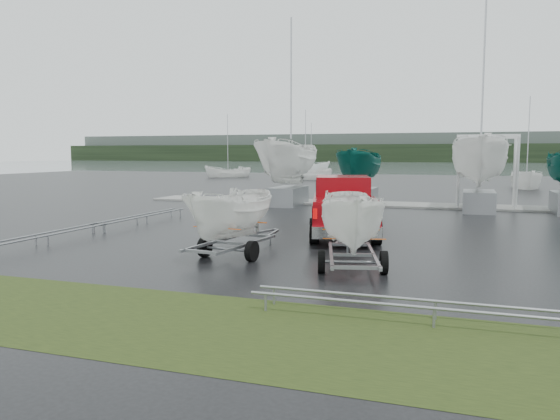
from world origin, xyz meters
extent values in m
plane|color=black|center=(0.00, 0.00, 0.00)|extent=(120.00, 120.00, 0.00)
plane|color=slate|center=(0.00, 100.00, -0.01)|extent=(300.00, 300.00, 0.00)
plane|color=black|center=(0.00, -11.00, 0.00)|extent=(40.00, 40.00, 0.00)
cube|color=gray|center=(0.00, 13.00, 0.05)|extent=(30.00, 3.00, 0.12)
cube|color=black|center=(0.00, 170.00, 3.00)|extent=(300.00, 8.00, 6.00)
cube|color=#4C5651|center=(0.00, 178.00, 5.00)|extent=(300.00, 6.00, 10.00)
cube|color=maroon|center=(0.10, 0.58, 0.88)|extent=(3.74, 6.76, 1.05)
cube|color=maroon|center=(-0.19, 1.70, 1.71)|extent=(2.61, 2.97, 0.94)
cube|color=black|center=(-0.19, 1.70, 1.77)|extent=(2.58, 2.71, 0.61)
cube|color=silver|center=(0.91, -2.58, 0.55)|extent=(2.21, 0.75, 0.39)
cylinder|color=black|center=(-1.44, 2.35, 0.44)|extent=(0.54, 0.94, 0.88)
cylinder|color=black|center=(0.59, 2.87, 0.44)|extent=(0.54, 0.94, 0.88)
cylinder|color=black|center=(-0.40, -1.72, 0.44)|extent=(0.54, 0.94, 0.88)
cylinder|color=black|center=(1.64, -1.19, 0.44)|extent=(0.54, 0.94, 0.88)
cube|color=gray|center=(1.17, -5.81, 0.45)|extent=(0.97, 3.51, 0.08)
cube|color=gray|center=(2.24, -5.54, 0.45)|extent=(0.97, 3.51, 0.08)
cylinder|color=gray|center=(1.76, -5.87, 0.30)|extent=(1.57, 0.48, 0.08)
cylinder|color=black|center=(0.98, -6.07, 0.30)|extent=(0.32, 0.63, 0.60)
cylinder|color=black|center=(2.53, -5.67, 0.30)|extent=(0.32, 0.63, 0.60)
imported|color=white|center=(1.71, -5.68, 2.64)|extent=(1.98, 2.01, 4.30)
cube|color=#FA5907|center=(1.51, -4.90, 1.00)|extent=(1.51, 0.43, 0.03)
cube|color=#FA5907|center=(1.91, -6.45, 1.00)|extent=(1.51, 0.43, 0.03)
cube|color=gray|center=(-2.60, -4.91, 0.45)|extent=(0.48, 3.59, 0.08)
cube|color=gray|center=(-1.51, -5.04, 0.45)|extent=(0.48, 3.59, 0.08)
cylinder|color=gray|center=(-2.08, -5.17, 0.30)|extent=(1.60, 0.26, 0.08)
cylinder|color=black|center=(-2.87, -5.08, 0.30)|extent=(0.25, 0.62, 0.60)
cylinder|color=black|center=(-1.28, -5.26, 0.30)|extent=(0.25, 0.62, 0.60)
imported|color=white|center=(-2.06, -4.97, 2.57)|extent=(1.74, 1.78, 4.17)
cube|color=#FA5907|center=(-1.97, -4.18, 1.00)|extent=(1.55, 0.22, 0.03)
cube|color=#FA5907|center=(-2.15, -5.77, 1.00)|extent=(1.55, 0.22, 0.03)
cylinder|color=silver|center=(4.04, 12.20, 2.00)|extent=(0.16, 0.58, 3.99)
cylinder|color=silver|center=(4.04, 13.80, 2.00)|extent=(0.16, 0.58, 3.99)
cylinder|color=silver|center=(7.04, 12.20, 2.00)|extent=(0.16, 0.58, 3.99)
cylinder|color=silver|center=(7.04, 13.80, 2.00)|extent=(0.16, 0.58, 3.99)
cube|color=silver|center=(5.54, 13.00, 4.00)|extent=(3.30, 0.25, 0.25)
cube|color=gray|center=(-5.47, 11.00, 0.55)|extent=(1.60, 3.20, 1.10)
imported|color=white|center=(-5.47, 11.00, 4.77)|extent=(2.76, 2.83, 7.33)
cylinder|color=#B2B2B7|center=(-5.47, 11.50, 7.44)|extent=(0.10, 0.10, 7.00)
cube|color=gray|center=(-1.24, 11.20, 0.55)|extent=(1.60, 3.20, 1.10)
imported|color=#0B4F45|center=(-1.24, 11.20, 4.04)|extent=(2.21, 2.27, 5.88)
cube|color=gray|center=(5.14, 11.00, 0.55)|extent=(1.60, 3.20, 1.10)
imported|color=white|center=(5.14, 11.00, 4.89)|extent=(2.85, 2.93, 7.59)
cylinder|color=#B2B2B7|center=(5.14, 11.50, 7.54)|extent=(0.10, 0.10, 7.00)
cylinder|color=gray|center=(-8.75, 1.00, 0.35)|extent=(0.06, 6.50, 0.06)
cylinder|color=gray|center=(-9.25, 1.00, 0.35)|extent=(0.06, 6.50, 0.06)
cylinder|color=gray|center=(-8.75, -5.00, 0.35)|extent=(0.06, 6.50, 0.06)
cylinder|color=gray|center=(-9.25, -5.00, 0.35)|extent=(0.06, 6.50, 0.06)
cylinder|color=gray|center=(4.00, -9.75, 0.35)|extent=(7.00, 0.06, 0.06)
cylinder|color=gray|center=(4.00, -9.25, 0.35)|extent=(7.00, 0.06, 0.06)
imported|color=white|center=(-24.28, 44.07, 0.00)|extent=(3.19, 3.18, 6.00)
cylinder|color=#B2B2B7|center=(-24.28, 44.07, 4.00)|extent=(0.08, 0.08, 8.00)
imported|color=white|center=(-13.24, 41.33, 0.00)|extent=(3.15, 3.11, 6.31)
cylinder|color=#B2B2B7|center=(-13.24, 41.33, 4.00)|extent=(0.08, 0.08, 8.00)
imported|color=white|center=(9.47, 32.62, 0.00)|extent=(2.50, 2.57, 6.60)
cylinder|color=#B2B2B7|center=(9.47, 32.62, 4.00)|extent=(0.08, 0.08, 8.00)
imported|color=white|center=(-19.70, 66.94, 0.00)|extent=(3.43, 3.38, 7.14)
cylinder|color=#B2B2B7|center=(-19.70, 66.94, 4.00)|extent=(0.08, 0.08, 8.00)
camera|label=1|loc=(4.46, -19.58, 3.11)|focal=35.00mm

